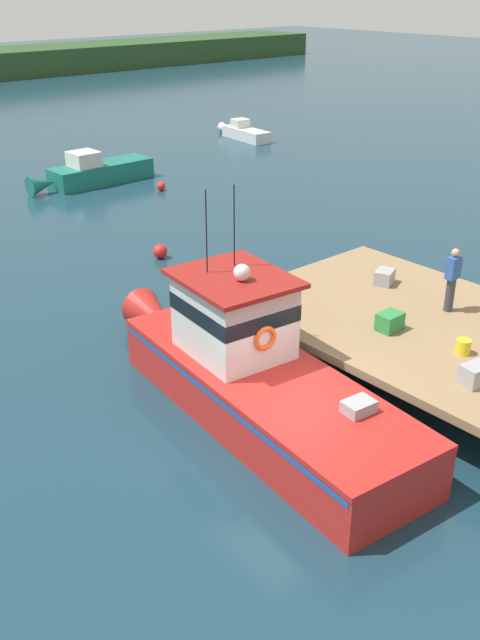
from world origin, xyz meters
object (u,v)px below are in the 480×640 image
Objects in this scene: main_fishing_boat at (251,370)px; mooring_buoy_inshore at (160,251)px; crate_single_by_cleat at (476,374)px; crate_stack_near_edge at (390,322)px; deckhand_by_the_boat at (452,279)px; bait_bucket at (463,347)px; moored_boat_mid_harbor at (93,172)px; mooring_buoy_outer at (161,186)px; moored_boat_off_the_point at (243,132)px; crate_single_far at (384,277)px.

main_fishing_boat is 20.51× the size of mooring_buoy_inshore.
main_fishing_boat reaches higher than crate_single_by_cleat.
deckhand_by_the_boat is (1.96, -0.28, 0.65)m from crate_stack_near_edge.
main_fishing_boat is 3.67m from crate_stack_near_edge.
main_fishing_boat is at bearing 167.46° from deckhand_by_the_boat.
bait_bucket is 0.21× the size of deckhand_by_the_boat.
main_fishing_boat is 6.10× the size of deckhand_by_the_boat.
deckhand_by_the_boat is at bearing -95.06° from moored_boat_mid_harbor.
bait_bucket is (0.93, 0.90, -0.05)m from crate_single_by_cleat.
moored_boat_mid_harbor is 15.89× the size of mooring_buoy_outer.
mooring_buoy_outer is (5.00, 7.04, -0.05)m from mooring_buoy_inshore.
moored_boat_mid_harbor is at bearing 79.40° from crate_stack_near_edge.
moored_boat_off_the_point is 12.09m from mooring_buoy_outer.
crate_single_by_cleat is 12.88m from mooring_buoy_inshore.
crate_single_by_cleat is (2.87, -3.65, 0.41)m from main_fishing_boat.
crate_single_far is at bearing -78.53° from mooring_buoy_inshore.
crate_single_by_cleat is at bearing -51.81° from main_fishing_boat.
crate_stack_near_edge is at bearing 98.78° from bait_bucket.
crate_single_by_cleat is at bearing -103.57° from crate_stack_near_edge.
main_fishing_boat is at bearing -113.59° from mooring_buoy_inshore.
bait_bucket is at bearing -99.03° from moored_boat_mid_harbor.
crate_single_by_cleat is 0.10× the size of moored_boat_mid_harbor.
moored_boat_off_the_point is 0.72× the size of moored_boat_mid_harbor.
deckhand_by_the_boat is at bearing -94.42° from crate_single_far.
deckhand_by_the_boat is (2.61, 2.43, 0.64)m from crate_single_by_cleat.
crate_single_far is 8.45m from mooring_buoy_inshore.
crate_single_far is 4.11m from bait_bucket.
crate_single_by_cleat is 20.78m from mooring_buoy_outer.
mooring_buoy_outer is (1.70, -3.01, -0.34)m from moored_boat_mid_harbor.
crate_single_far is 0.14× the size of moored_boat_off_the_point.
mooring_buoy_inshore is (3.98, 9.13, -0.76)m from main_fishing_boat.
deckhand_by_the_boat reaches higher than crate_single_by_cleat.
crate_stack_near_edge is 0.10× the size of moored_boat_mid_harbor.
moored_boat_off_the_point is at bearing 31.08° from mooring_buoy_outer.
main_fishing_boat is at bearing -110.81° from moored_boat_mid_harbor.
crate_stack_near_edge is 18.00m from mooring_buoy_outer.
moored_boat_mid_harbor is at bearing 119.43° from mooring_buoy_outer.
bait_bucket is 29.58m from moored_boat_off_the_point.
main_fishing_boat is 29.24× the size of bait_bucket.
mooring_buoy_outer is at bearing -148.92° from moored_boat_off_the_point.
moored_boat_off_the_point is 11.44× the size of mooring_buoy_outer.
mooring_buoy_inshore is (-1.50, 10.35, -1.82)m from deckhand_by_the_boat.
bait_bucket reaches higher than moored_boat_off_the_point.
deckhand_by_the_boat is 17.84m from mooring_buoy_outer.
crate_stack_near_edge is (3.52, -0.94, 0.41)m from main_fishing_boat.
mooring_buoy_inshore is at bearing 89.12° from bait_bucket.
moored_boat_mid_harbor is (4.42, 22.82, -0.88)m from crate_single_by_cleat.
mooring_buoy_inshore is at bearing -125.37° from mooring_buoy_outer.
main_fishing_boat is 5.72m from deckhand_by_the_boat.
bait_bucket is at bearing 43.84° from crate_single_by_cleat.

